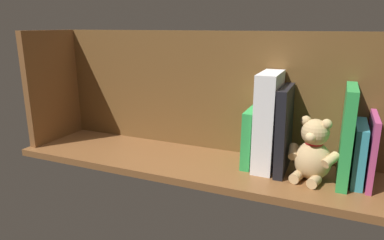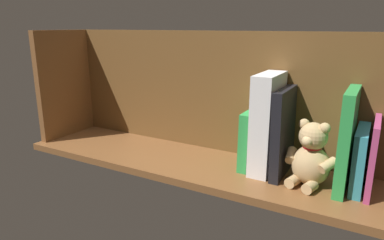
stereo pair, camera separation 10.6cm
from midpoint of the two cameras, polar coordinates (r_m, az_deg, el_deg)
name	(u,v)px [view 2 (the right image)]	position (r cm, az deg, el deg)	size (l,w,h in cm)	color
ground_plane	(192,162)	(110.35, 2.76, -7.09)	(114.52, 29.75, 2.20)	brown
shelf_back_panel	(210,92)	(115.40, 5.70, 4.68)	(114.52, 1.50, 39.50)	brown
shelf_side_divider	(65,84)	(137.35, -18.34, 5.70)	(2.40, 23.75, 39.50)	brown
book_0	(373,157)	(100.07, 30.53, -5.31)	(1.42, 16.47, 18.78)	#B23F72
book_1	(360,159)	(100.75, 28.83, -5.74)	(2.92, 15.70, 16.13)	teal
book_2	(347,140)	(98.14, 27.18, -2.99)	(2.73, 17.95, 26.03)	green
teddy_bear	(311,157)	(97.65, 22.09, -5.77)	(13.77, 12.98, 17.57)	tan
book_3	(283,132)	(100.41, 17.85, -2.02)	(2.65, 16.80, 24.64)	black
dictionary_thick_white	(267,123)	(101.17, 15.32, -0.57)	(5.69, 15.89, 28.42)	white
book_4	(251,138)	(104.78, 12.63, -3.04)	(2.82, 14.32, 17.23)	green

